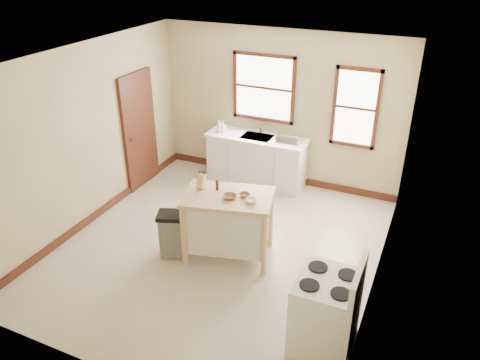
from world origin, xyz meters
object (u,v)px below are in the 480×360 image
at_px(knife_block, 201,182).
at_px(bowl_c, 251,201).
at_px(soap_bottle_a, 219,126).
at_px(dish_rack, 289,139).
at_px(trash_bin, 172,234).
at_px(soap_bottle_b, 223,126).
at_px(pepper_grinder, 217,185).
at_px(bowl_b, 244,195).
at_px(bowl_a, 230,197).
at_px(kitchen_island, 228,226).
at_px(gas_stove, 326,303).

distance_m(knife_block, bowl_c, 0.80).
xyz_separation_m(knife_block, bowl_c, (0.79, -0.09, -0.08)).
height_order(soap_bottle_a, dish_rack, soap_bottle_a).
distance_m(dish_rack, trash_bin, 2.84).
height_order(soap_bottle_b, bowl_c, soap_bottle_b).
xyz_separation_m(dish_rack, knife_block, (-0.52, -2.27, 0.12)).
bearing_deg(bowl_c, knife_block, 173.82).
relative_size(knife_block, bowl_c, 1.29).
relative_size(pepper_grinder, bowl_b, 1.01).
bearing_deg(bowl_a, trash_bin, -161.40).
distance_m(pepper_grinder, trash_bin, 0.99).
relative_size(bowl_a, bowl_c, 1.24).
bearing_deg(soap_bottle_a, bowl_b, -75.61).
height_order(bowl_b, bowl_c, bowl_c).
bearing_deg(soap_bottle_b, trash_bin, -57.48).
bearing_deg(trash_bin, kitchen_island, 2.63).
relative_size(knife_block, gas_stove, 0.17).
height_order(bowl_c, gas_stove, gas_stove).
xyz_separation_m(dish_rack, bowl_b, (0.12, -2.24, 0.04)).
bearing_deg(bowl_b, bowl_c, -38.60).
relative_size(kitchen_island, bowl_b, 8.22).
height_order(dish_rack, knife_block, knife_block).
height_order(soap_bottle_b, gas_stove, gas_stove).
distance_m(dish_rack, pepper_grinder, 2.25).
height_order(soap_bottle_b, kitchen_island, soap_bottle_b).
xyz_separation_m(soap_bottle_b, kitchen_island, (1.19, -2.27, -0.52)).
distance_m(soap_bottle_b, dish_rack, 1.28).
bearing_deg(kitchen_island, knife_block, 160.38).
bearing_deg(knife_block, bowl_b, 4.18).
bearing_deg(bowl_b, kitchen_island, -159.94).
xyz_separation_m(bowl_c, gas_stove, (1.33, -1.02, -0.44)).
relative_size(bowl_b, trash_bin, 0.21).
xyz_separation_m(kitchen_island, bowl_c, (0.36, -0.04, 0.52)).
bearing_deg(dish_rack, bowl_a, -73.25).
relative_size(soap_bottle_b, dish_rack, 0.48).
xyz_separation_m(soap_bottle_b, bowl_a, (1.24, -2.33, -0.00)).
bearing_deg(kitchen_island, soap_bottle_a, 105.27).
distance_m(knife_block, gas_stove, 2.45).
xyz_separation_m(bowl_a, bowl_c, (0.31, 0.01, 0.00)).
bearing_deg(bowl_a, gas_stove, -31.61).
xyz_separation_m(knife_block, bowl_a, (0.48, -0.10, -0.08)).
relative_size(dish_rack, knife_block, 2.14).
relative_size(soap_bottle_a, gas_stove, 0.20).
bearing_deg(pepper_grinder, bowl_a, -28.75).
bearing_deg(pepper_grinder, soap_bottle_a, 115.79).
bearing_deg(soap_bottle_a, dish_rack, -15.31).
bearing_deg(soap_bottle_b, pepper_grinder, -42.94).
bearing_deg(bowl_b, knife_block, -177.02).
bearing_deg(bowl_c, bowl_b, 141.40).
bearing_deg(trash_bin, soap_bottle_b, 78.80).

